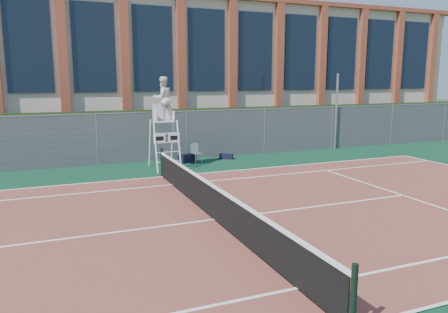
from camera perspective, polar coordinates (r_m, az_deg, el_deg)
name	(u,v)px	position (r m, az deg, el deg)	size (l,w,h in m)	color
ground	(215,221)	(11.60, -1.23, -8.37)	(120.00, 120.00, 0.00)	#233814
apron	(202,210)	(12.49, -2.88, -6.99)	(36.00, 20.00, 0.01)	#0B331C
tennis_court	(215,220)	(11.59, -1.23, -8.28)	(23.77, 10.97, 0.02)	brown
tennis_net	(215,201)	(11.44, -1.24, -5.82)	(0.10, 11.30, 1.10)	black
fence	(144,138)	(19.65, -10.45, 2.44)	(40.00, 0.06, 2.20)	#595E60
hedge	(138,134)	(20.81, -11.12, 2.84)	(40.00, 1.40, 2.20)	black
building	(111,71)	(28.50, -14.49, 10.78)	(45.00, 10.60, 8.22)	beige
steel_pole	(336,112)	(23.68, 14.44, 5.69)	(0.12, 0.12, 3.93)	#9EA0A5
umpire_chair	(163,101)	(17.90, -7.98, 7.18)	(1.06, 1.64, 3.81)	white
plastic_chair	(196,151)	(19.45, -3.73, 0.70)	(0.47, 0.47, 0.83)	silver
sports_bag_near	(187,158)	(19.44, -4.85, -0.22)	(0.85, 0.34, 0.36)	black
sports_bag_far	(226,156)	(20.18, 0.29, 0.02)	(0.60, 0.26, 0.24)	black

